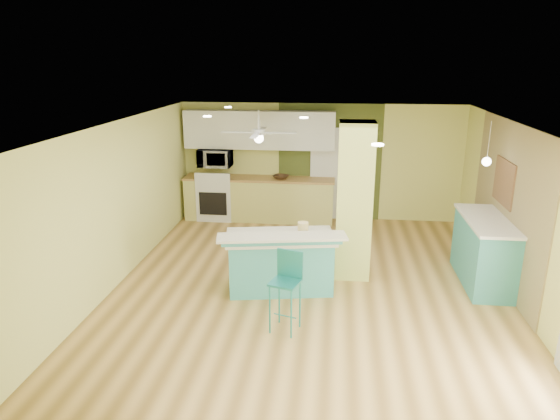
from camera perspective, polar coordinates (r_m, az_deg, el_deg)
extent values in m
cube|color=olive|center=(7.92, 3.44, -8.60)|extent=(6.00, 7.00, 0.01)
cube|color=white|center=(7.20, 3.80, 9.72)|extent=(6.00, 7.00, 0.01)
cube|color=#DFDF77|center=(10.86, 4.63, 5.48)|extent=(6.00, 0.01, 2.50)
cube|color=#DFDF77|center=(4.24, 0.94, -13.74)|extent=(6.00, 0.01, 2.50)
cube|color=#DFDF77|center=(8.17, -17.92, 0.82)|extent=(0.01, 7.00, 2.50)
cube|color=#DFDF77|center=(7.91, 25.89, -0.62)|extent=(0.01, 7.00, 2.50)
cube|color=olive|center=(8.45, 24.52, 0.61)|extent=(0.02, 3.40, 2.50)
cube|color=#475221|center=(10.84, 5.69, 5.43)|extent=(2.20, 0.02, 2.50)
cube|color=white|center=(10.87, 5.65, 4.11)|extent=(0.82, 0.05, 2.00)
cube|color=#BAC45A|center=(7.94, 8.50, 1.00)|extent=(0.55, 0.55, 2.50)
cube|color=#CBC76A|center=(10.88, -2.39, 1.20)|extent=(3.20, 0.60, 0.90)
cube|color=#A17337|center=(10.76, -2.42, 3.61)|extent=(3.25, 0.63, 0.04)
cube|color=silver|center=(11.06, -7.26, 1.34)|extent=(0.76, 0.64, 0.90)
cube|color=black|center=(10.76, -7.67, 0.72)|extent=(0.59, 0.02, 0.50)
cube|color=silver|center=(10.64, -7.75, 3.71)|extent=(0.76, 0.06, 0.18)
cube|color=white|center=(10.68, -2.39, 9.14)|extent=(3.20, 0.34, 0.80)
imported|color=silver|center=(10.85, -7.44, 5.92)|extent=(0.70, 0.48, 0.39)
cylinder|color=silver|center=(9.31, -2.46, 10.14)|extent=(0.03, 0.03, 0.40)
cylinder|color=silver|center=(9.34, -2.44, 8.92)|extent=(0.24, 0.24, 0.10)
sphere|color=white|center=(9.36, -2.43, 8.19)|extent=(0.18, 0.18, 0.18)
cylinder|color=white|center=(8.30, 22.78, 7.22)|extent=(0.01, 0.01, 0.62)
sphere|color=white|center=(8.35, 22.54, 5.13)|extent=(0.14, 0.14, 0.14)
cube|color=brown|center=(8.56, 24.23, 2.91)|extent=(0.03, 0.90, 0.70)
cube|color=teal|center=(7.66, 0.04, -6.12)|extent=(1.64, 1.02, 0.81)
cube|color=beige|center=(7.50, 0.04, -3.11)|extent=(1.75, 1.13, 0.05)
cube|color=teal|center=(7.13, 0.23, -3.50)|extent=(1.73, 0.43, 0.12)
cube|color=beige|center=(7.11, 0.23, -3.09)|extent=(1.89, 0.70, 0.04)
cylinder|color=teal|center=(6.49, -1.18, -11.33)|extent=(0.02, 0.02, 0.67)
cylinder|color=teal|center=(6.39, 1.29, -11.85)|extent=(0.02, 0.02, 0.67)
cylinder|color=teal|center=(6.73, -0.09, -10.24)|extent=(0.02, 0.02, 0.67)
cylinder|color=teal|center=(6.63, 2.30, -10.71)|extent=(0.02, 0.02, 0.67)
cube|color=teal|center=(6.40, 0.59, -8.27)|extent=(0.44, 0.44, 0.03)
cube|color=teal|center=(6.45, 1.15, -6.12)|extent=(0.34, 0.13, 0.37)
cube|color=teal|center=(8.43, 22.39, -4.51)|extent=(0.65, 1.58, 1.01)
cube|color=white|center=(8.26, 22.80, -1.09)|extent=(0.70, 1.64, 0.05)
imported|color=#3C2718|center=(10.63, 0.10, 3.79)|extent=(0.43, 0.43, 0.08)
cylinder|color=gold|center=(7.61, 2.65, -2.00)|extent=(0.16, 0.16, 0.16)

